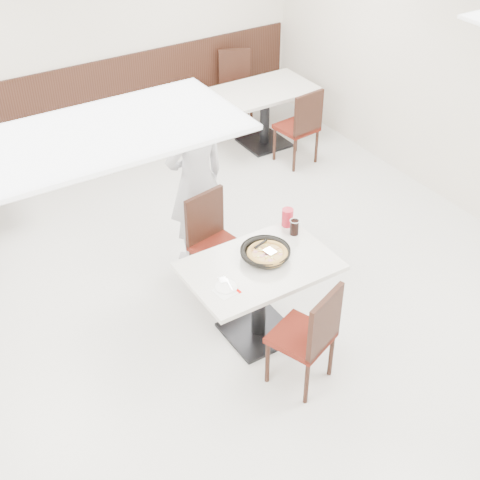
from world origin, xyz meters
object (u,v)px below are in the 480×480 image
red_cup (287,217)px  bg_chair_right_near (296,126)px  cola_glass (294,227)px  bg_chair_right_far (236,89)px  pizza_pan (265,254)px  side_plate (226,287)px  diner_person (196,180)px  bg_table_right (265,117)px  chair_near (301,334)px  main_table (259,300)px  chair_far (219,247)px  pizza (267,255)px

red_cup → bg_chair_right_near: 2.51m
bg_chair_right_near → red_cup: bearing=-134.5°
cola_glass → bg_chair_right_far: bg_chair_right_far is taller
pizza_pan → side_plate: size_ratio=2.07×
pizza_pan → red_cup: size_ratio=2.26×
pizza_pan → side_plate: bearing=-161.8°
red_cup → diner_person: size_ratio=0.09×
pizza_pan → bg_table_right: bearing=56.1°
chair_near → cola_glass: bearing=37.3°
bg_table_right → main_table: bearing=-124.6°
diner_person → chair_far: bearing=74.7°
cola_glass → red_cup: size_ratio=0.81×
main_table → diner_person: 1.34m
pizza → bg_table_right: pizza is taller
side_plate → diner_person: size_ratio=0.10×
cola_glass → bg_chair_right_far: bearing=65.8°
cola_glass → chair_far: bearing=131.8°
main_table → bg_table_right: bearing=55.4°
chair_far → side_plate: size_ratio=5.44×
cola_glass → diner_person: diner_person is taller
red_cup → bg_chair_right_far: bearing=65.3°
chair_far → cola_glass: size_ratio=7.31×
diner_person → bg_chair_right_near: (1.93, 1.05, -0.39)m
side_plate → cola_glass: cola_glass is taller
diner_person → bg_chair_right_near: diner_person is taller
main_table → side_plate: (-0.37, -0.10, 0.38)m
diner_person → red_cup: bearing=106.9°
pizza_pan → side_plate: pizza_pan is taller
main_table → pizza_pan: bearing=29.6°
bg_chair_right_far → side_plate: bearing=82.1°
pizza_pan → red_cup: (0.42, 0.29, 0.04)m
diner_person → cola_glass: bearing=102.8°
pizza_pan → cola_glass: cola_glass is taller
chair_far → red_cup: chair_far is taller
chair_near → bg_chair_right_far: bearing=43.3°
chair_near → side_plate: 0.68m
bg_table_right → chair_far: bearing=-132.0°
chair_far → bg_chair_right_far: same height
chair_near → bg_chair_right_near: same height
chair_far → bg_table_right: bearing=-142.5°
chair_near → diner_person: bearing=65.2°
chair_near → pizza_pan: 0.72m
pizza_pan → bg_table_right: size_ratio=0.30×
chair_far → pizza_pan: chair_far is taller
side_plate → main_table: bearing=15.3°
pizza → bg_table_right: bearing=56.4°
pizza_pan → pizza: size_ratio=1.13×
chair_near → pizza_pan: bearing=60.7°
cola_glass → red_cup: 0.14m
main_table → bg_chair_right_near: 3.07m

